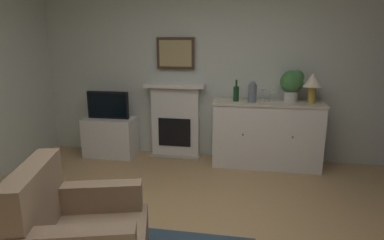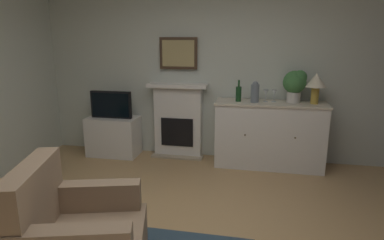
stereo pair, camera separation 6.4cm
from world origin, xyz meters
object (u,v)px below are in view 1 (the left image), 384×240
fireplace_unit (176,120)px  wine_glass_left (263,93)px  sideboard_cabinet (267,134)px  wine_bottle (236,93)px  framed_picture (176,53)px  table_lamp (313,82)px  tv_cabinet (111,137)px  wine_glass_center (272,93)px  armchair (78,238)px  vase_decorative (252,92)px  tv_set (108,105)px  potted_plant_small (292,83)px

fireplace_unit → wine_glass_left: 1.35m
sideboard_cabinet → wine_bottle: size_ratio=5.08×
framed_picture → sideboard_cabinet: bearing=-9.6°
table_lamp → tv_cabinet: 2.98m
fireplace_unit → sideboard_cabinet: size_ratio=0.75×
wine_glass_center → wine_bottle: bearing=-174.4°
framed_picture → armchair: bearing=-91.3°
table_lamp → vase_decorative: bearing=-176.3°
wine_glass_left → tv_set: size_ratio=0.27×
table_lamp → wine_glass_left: 0.64m
fireplace_unit → potted_plant_small: size_ratio=2.56×
wine_bottle → tv_cabinet: size_ratio=0.39×
wine_glass_left → tv_set: bearing=-179.3°
wine_bottle → wine_glass_center: (0.47, 0.05, 0.01)m
fireplace_unit → tv_cabinet: bearing=-170.6°
armchair → tv_cabinet: bearing=109.3°
wine_bottle → vase_decorative: (0.22, -0.03, 0.03)m
wine_glass_left → vase_decorative: vase_decorative is taller
wine_glass_center → vase_decorative: vase_decorative is taller
table_lamp → potted_plant_small: 0.26m
framed_picture → sideboard_cabinet: size_ratio=0.37×
vase_decorative → tv_cabinet: 2.21m
framed_picture → wine_bottle: 1.05m
fireplace_unit → table_lamp: table_lamp is taller
fireplace_unit → tv_cabinet: fireplace_unit is taller
wine_bottle → armchair: wine_bottle is taller
sideboard_cabinet → table_lamp: bearing=0.0°
fireplace_unit → table_lamp: bearing=-5.4°
framed_picture → sideboard_cabinet: 1.72m
table_lamp → wine_glass_left: table_lamp is taller
wine_bottle → vase_decorative: 0.22m
fireplace_unit → vase_decorative: 1.23m
fireplace_unit → potted_plant_small: (1.62, -0.13, 0.62)m
table_lamp → tv_cabinet: bearing=179.7°
framed_picture → armchair: (-0.06, -2.82, -1.15)m
table_lamp → wine_bottle: 1.00m
fireplace_unit → vase_decorative: vase_decorative is taller
potted_plant_small → wine_glass_center: bearing=-176.6°
sideboard_cabinet → wine_glass_center: wine_glass_center is taller
sideboard_cabinet → wine_glass_left: (-0.07, 0.02, 0.57)m
sideboard_cabinet → wine_glass_left: wine_glass_left is taller
vase_decorative → sideboard_cabinet: bearing=13.0°
table_lamp → tv_set: 2.87m
vase_decorative → potted_plant_small: (0.51, 0.10, 0.12)m
wine_bottle → wine_glass_left: bearing=5.3°
tv_set → tv_cabinet: bearing=90.0°
framed_picture → wine_bottle: (0.89, -0.24, -0.51)m
tv_cabinet → armchair: 2.77m
wine_bottle → armchair: bearing=-110.2°
wine_glass_left → tv_cabinet: bearing=-179.9°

